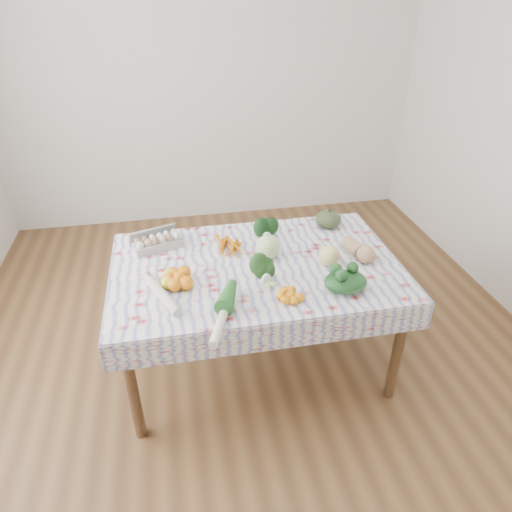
# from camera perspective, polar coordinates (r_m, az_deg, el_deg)

# --- Properties ---
(ground) EXTENTS (4.50, 4.50, 0.00)m
(ground) POSITION_cam_1_polar(r_m,az_deg,el_deg) (3.12, 0.00, -12.93)
(ground) COLOR brown
(ground) RESTS_ON ground
(wall_back) EXTENTS (4.00, 0.04, 2.80)m
(wall_back) POSITION_cam_1_polar(r_m,az_deg,el_deg) (4.52, -5.85, 21.40)
(wall_back) COLOR silver
(wall_back) RESTS_ON ground
(dining_table) EXTENTS (1.60, 1.00, 0.75)m
(dining_table) POSITION_cam_1_polar(r_m,az_deg,el_deg) (2.69, 0.00, -2.57)
(dining_table) COLOR brown
(dining_table) RESTS_ON ground
(tablecloth) EXTENTS (1.66, 1.06, 0.01)m
(tablecloth) POSITION_cam_1_polar(r_m,az_deg,el_deg) (2.65, 0.00, -1.18)
(tablecloth) COLOR white
(tablecloth) RESTS_ON dining_table
(egg_carton) EXTENTS (0.32, 0.21, 0.08)m
(egg_carton) POSITION_cam_1_polar(r_m,az_deg,el_deg) (2.84, -12.19, 1.58)
(egg_carton) COLOR #ADACA8
(egg_carton) RESTS_ON tablecloth
(carrot_bunch) EXTENTS (0.25, 0.23, 0.04)m
(carrot_bunch) POSITION_cam_1_polar(r_m,az_deg,el_deg) (2.77, -3.42, 0.94)
(carrot_bunch) COLOR #D46A05
(carrot_bunch) RESTS_ON tablecloth
(kale_bunch) EXTENTS (0.15, 0.14, 0.13)m
(kale_bunch) POSITION_cam_1_polar(r_m,az_deg,el_deg) (2.89, 1.28, 3.39)
(kale_bunch) COLOR #143A14
(kale_bunch) RESTS_ON tablecloth
(kabocha_squash) EXTENTS (0.23, 0.23, 0.11)m
(kabocha_squash) POSITION_cam_1_polar(r_m,az_deg,el_deg) (3.07, 9.04, 4.62)
(kabocha_squash) COLOR #3B4827
(kabocha_squash) RESTS_ON tablecloth
(cabbage) EXTENTS (0.15, 0.15, 0.14)m
(cabbage) POSITION_cam_1_polar(r_m,az_deg,el_deg) (2.67, 1.52, 1.15)
(cabbage) COLOR #BEE091
(cabbage) RESTS_ON tablecloth
(butternut_squash) EXTENTS (0.17, 0.26, 0.11)m
(butternut_squash) POSITION_cam_1_polar(r_m,az_deg,el_deg) (2.76, 12.77, 0.90)
(butternut_squash) COLOR tan
(butternut_squash) RESTS_ON tablecloth
(orange_cluster) EXTENTS (0.26, 0.26, 0.08)m
(orange_cluster) POSITION_cam_1_polar(r_m,az_deg,el_deg) (2.49, -9.55, -2.74)
(orange_cluster) COLOR orange
(orange_cluster) RESTS_ON tablecloth
(broccoli) EXTENTS (0.19, 0.19, 0.11)m
(broccoli) POSITION_cam_1_polar(r_m,az_deg,el_deg) (2.48, 0.58, -2.10)
(broccoli) COLOR #244F1E
(broccoli) RESTS_ON tablecloth
(mandarin_cluster) EXTENTS (0.22, 0.22, 0.05)m
(mandarin_cluster) POSITION_cam_1_polar(r_m,az_deg,el_deg) (2.37, 4.34, -4.82)
(mandarin_cluster) COLOR orange
(mandarin_cluster) RESTS_ON tablecloth
(grapefruit) EXTENTS (0.16, 0.16, 0.12)m
(grapefruit) POSITION_cam_1_polar(r_m,az_deg,el_deg) (2.65, 9.15, 0.05)
(grapefruit) COLOR #E9DA7D
(grapefruit) RESTS_ON tablecloth
(spinach_bag) EXTENTS (0.24, 0.20, 0.10)m
(spinach_bag) POSITION_cam_1_polar(r_m,az_deg,el_deg) (2.46, 11.12, -3.17)
(spinach_bag) COLOR #143816
(spinach_bag) RESTS_ON tablecloth
(daikon) EXTENTS (0.19, 0.36, 0.05)m
(daikon) POSITION_cam_1_polar(r_m,az_deg,el_deg) (2.40, -11.53, -4.88)
(daikon) COLOR beige
(daikon) RESTS_ON tablecloth
(leek) EXTENTS (0.19, 0.43, 0.05)m
(leek) POSITION_cam_1_polar(r_m,az_deg,el_deg) (2.24, -4.10, -7.27)
(leek) COLOR white
(leek) RESTS_ON tablecloth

